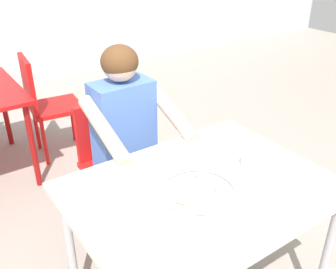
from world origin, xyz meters
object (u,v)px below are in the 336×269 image
Objects in this scene: table_foreground at (201,201)px; drinking_cup at (249,158)px; chair_red_right at (45,101)px; thali_tray at (198,190)px; chair_foreground at (116,156)px; diner_foreground at (131,135)px.

table_foreground is 0.31m from drinking_cup.
chair_red_right reaches higher than drinking_cup.
chair_red_right is at bearing 91.87° from table_foreground.
drinking_cup reaches higher than thali_tray.
drinking_cup is 0.11× the size of chair_foreground.
drinking_cup is at bearing -67.95° from diner_foreground.
table_foreground is 0.10m from thali_tray.
table_foreground is 12.39× the size of drinking_cup.
thali_tray is 1.99m from chair_red_right.
thali_tray is at bearing -93.79° from chair_foreground.
chair_foreground is (-0.26, 0.87, -0.33)m from drinking_cup.
chair_foreground is at bearing 106.90° from drinking_cup.
thali_tray is 0.36× the size of chair_red_right.
table_foreground is at bearing -91.34° from chair_foreground.
chair_foreground is 0.33m from diner_foreground.
diner_foreground is (-0.26, 0.65, -0.08)m from drinking_cup.
diner_foreground reaches higher than chair_foreground.
chair_foreground is 1.09m from chair_red_right.
diner_foreground reaches higher than table_foreground.
table_foreground is at bearing 32.78° from thali_tray.
diner_foreground is (0.00, -0.22, 0.25)m from chair_foreground.
chair_foreground is at bearing 86.21° from thali_tray.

